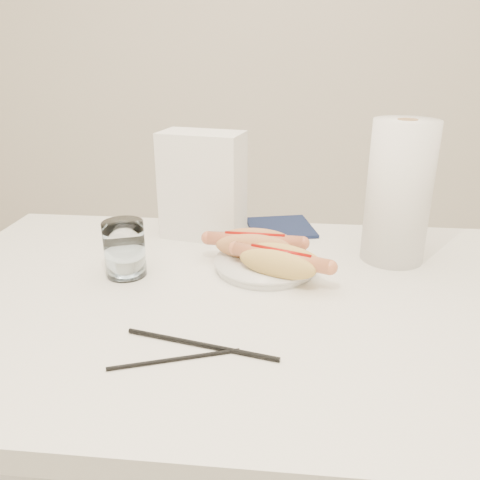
# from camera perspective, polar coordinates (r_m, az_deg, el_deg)

# --- Properties ---
(table) EXTENTS (1.20, 0.80, 0.75)m
(table) POSITION_cam_1_polar(r_m,az_deg,el_deg) (0.94, -1.29, -9.43)
(table) COLOR white
(table) RESTS_ON ground
(plate) EXTENTS (0.23, 0.23, 0.02)m
(plate) POSITION_cam_1_polar(r_m,az_deg,el_deg) (1.00, 2.96, -2.96)
(plate) COLOR white
(plate) RESTS_ON table
(hotdog_left) EXTENTS (0.20, 0.08, 0.05)m
(hotdog_left) POSITION_cam_1_polar(r_m,az_deg,el_deg) (1.02, 1.72, -0.50)
(hotdog_left) COLOR tan
(hotdog_left) RESTS_ON plate
(hotdog_right) EXTENTS (0.19, 0.13, 0.05)m
(hotdog_right) POSITION_cam_1_polar(r_m,az_deg,el_deg) (0.94, 4.75, -2.50)
(hotdog_right) COLOR #E0B457
(hotdog_right) RESTS_ON plate
(water_glass) EXTENTS (0.08, 0.08, 0.11)m
(water_glass) POSITION_cam_1_polar(r_m,az_deg,el_deg) (0.99, -13.32, -1.01)
(water_glass) COLOR white
(water_glass) RESTS_ON table
(chopstick_near) EXTENTS (0.19, 0.07, 0.01)m
(chopstick_near) POSITION_cam_1_polar(r_m,az_deg,el_deg) (0.74, -7.64, -13.64)
(chopstick_near) COLOR black
(chopstick_near) RESTS_ON table
(chopstick_far) EXTENTS (0.24, 0.06, 0.01)m
(chopstick_far) POSITION_cam_1_polar(r_m,az_deg,el_deg) (0.76, -4.56, -12.06)
(chopstick_far) COLOR black
(chopstick_far) RESTS_ON table
(napkin_box) EXTENTS (0.20, 0.14, 0.25)m
(napkin_box) POSITION_cam_1_polar(r_m,az_deg,el_deg) (1.15, -4.37, 6.34)
(napkin_box) COLOR white
(napkin_box) RESTS_ON table
(navy_napkin) EXTENTS (0.19, 0.19, 0.01)m
(navy_napkin) POSITION_cam_1_polar(r_m,az_deg,el_deg) (1.22, 4.76, 1.47)
(navy_napkin) COLOR #131D3D
(navy_napkin) RESTS_ON table
(paper_towel_roll) EXTENTS (0.14, 0.14, 0.29)m
(paper_towel_roll) POSITION_cam_1_polar(r_m,az_deg,el_deg) (1.06, 18.03, 5.28)
(paper_towel_roll) COLOR white
(paper_towel_roll) RESTS_ON table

